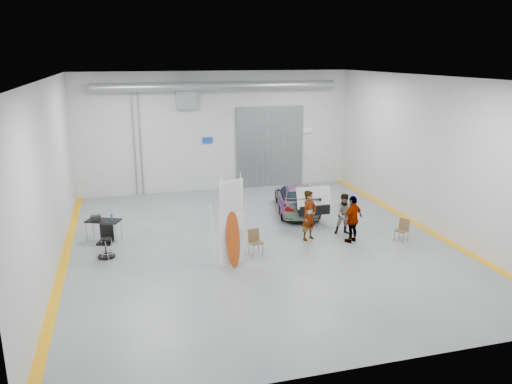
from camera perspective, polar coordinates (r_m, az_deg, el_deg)
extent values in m
plane|color=slate|center=(18.66, 0.38, -5.81)|extent=(16.00, 16.00, 0.00)
cube|color=#B8BABD|center=(17.31, -22.53, 1.69)|extent=(0.02, 16.00, 6.00)
cube|color=#B8BABD|center=(20.77, 19.38, 4.12)|extent=(0.02, 16.00, 6.00)
cube|color=#B8BABD|center=(25.47, -4.51, 6.89)|extent=(14.00, 0.02, 6.00)
cube|color=#B8BABD|center=(10.62, 12.19, -5.67)|extent=(14.00, 0.02, 6.00)
cube|color=white|center=(17.41, 0.41, 12.93)|extent=(14.00, 16.00, 0.02)
cube|color=gray|center=(26.20, 1.61, 5.17)|extent=(3.60, 0.12, 4.20)
cube|color=gray|center=(24.95, -8.01, 10.77)|extent=(1.00, 0.50, 1.20)
cylinder|color=gray|center=(24.64, -4.35, 11.99)|extent=(11.90, 0.44, 0.44)
cube|color=#143DA7|center=(25.36, -5.57, 5.91)|extent=(0.50, 0.04, 0.30)
cube|color=white|center=(26.71, 5.77, 7.04)|extent=(0.70, 0.04, 0.25)
cylinder|color=gray|center=(25.05, -13.05, 5.23)|extent=(0.08, 0.08, 5.00)
cylinder|color=gray|center=(25.04, -13.74, 5.19)|extent=(0.08, 0.08, 5.00)
cube|color=orange|center=(18.18, -21.09, -7.47)|extent=(0.30, 16.00, 0.01)
cube|color=orange|center=(21.44, 18.34, -3.76)|extent=(0.30, 16.00, 0.01)
imported|color=silver|center=(22.21, 4.67, -0.67)|extent=(2.69, 4.58, 1.24)
imported|color=#996C53|center=(18.78, 6.10, -2.67)|extent=(0.83, 0.74, 1.91)
imported|color=slate|center=(19.59, 10.13, -2.50)|extent=(0.91, 0.78, 1.62)
imported|color=brown|center=(18.79, 10.99, -3.05)|extent=(1.12, 0.86, 1.79)
cube|color=white|center=(16.27, -3.02, -5.16)|extent=(0.84, 0.34, 1.88)
ellipsoid|color=#CF5D12|center=(16.21, -2.96, -5.44)|extent=(0.57, 0.41, 1.98)
cube|color=white|center=(15.81, -3.08, -0.40)|extent=(0.81, 0.33, 0.99)
cylinder|color=white|center=(16.02, -4.33, -3.53)|extent=(0.03, 0.03, 3.13)
cylinder|color=white|center=(16.17, -1.78, -3.32)|extent=(0.03, 0.03, 3.13)
cube|color=brown|center=(17.41, -0.01, -5.79)|extent=(0.48, 0.47, 0.04)
cube|color=brown|center=(17.51, -0.18, -4.86)|extent=(0.43, 0.15, 0.41)
cube|color=brown|center=(19.37, 16.30, -4.26)|extent=(0.55, 0.55, 0.04)
cube|color=brown|center=(19.45, 16.06, -3.46)|extent=(0.29, 0.39, 0.39)
cylinder|color=black|center=(17.70, -16.76, -5.13)|extent=(0.37, 0.37, 0.05)
torus|color=silver|center=(17.87, -16.63, -6.64)|extent=(0.39, 0.39, 0.02)
cylinder|color=gray|center=(19.43, -18.67, -4.60)|extent=(0.03, 0.03, 0.75)
cylinder|color=gray|center=(19.38, -15.29, -4.38)|extent=(0.03, 0.03, 0.75)
cylinder|color=gray|center=(19.92, -18.60, -4.10)|extent=(0.03, 0.03, 0.75)
cylinder|color=gray|center=(19.87, -15.30, -3.88)|extent=(0.03, 0.03, 0.75)
cube|color=black|center=(19.52, -17.06, -3.15)|extent=(1.40, 1.09, 0.04)
cylinder|color=#195A9A|center=(19.37, -16.17, -2.80)|extent=(0.08, 0.08, 0.23)
cube|color=black|center=(19.55, -17.84, -2.83)|extent=(0.36, 0.23, 0.19)
cylinder|color=black|center=(18.10, -16.71, -7.04)|extent=(0.59, 0.59, 0.04)
cylinder|color=black|center=(18.01, -16.77, -6.29)|extent=(0.06, 0.06, 0.51)
cube|color=black|center=(17.92, -16.83, -5.53)|extent=(0.61, 0.61, 0.07)
cube|color=black|center=(18.03, -16.90, -4.33)|extent=(0.46, 0.20, 0.53)
cube|color=silver|center=(20.33, 6.52, -0.36)|extent=(1.45, 0.88, 0.04)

